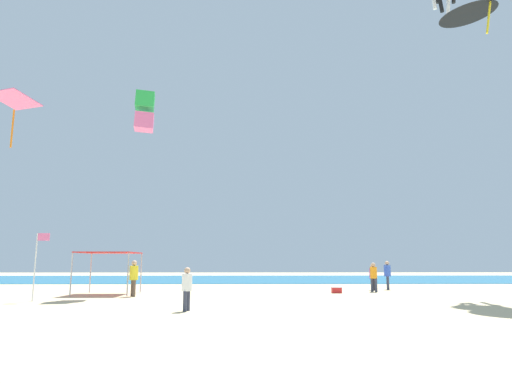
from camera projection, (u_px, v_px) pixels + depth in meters
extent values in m
cube|color=#D1BA8C|center=(245.00, 304.00, 19.21)|extent=(110.00, 110.00, 0.10)
cube|color=#1E6B93|center=(247.00, 279.00, 45.89)|extent=(110.00, 21.90, 0.03)
cylinder|color=#B2B2B7|center=(71.00, 274.00, 22.88)|extent=(0.07, 0.07, 2.28)
cylinder|color=#B2B2B7|center=(128.00, 274.00, 22.93)|extent=(0.07, 0.07, 2.28)
cylinder|color=#B2B2B7|center=(91.00, 273.00, 25.66)|extent=(0.07, 0.07, 2.28)
cylinder|color=#B2B2B7|center=(141.00, 273.00, 25.70)|extent=(0.07, 0.07, 2.28)
cube|color=red|center=(109.00, 253.00, 24.48)|extent=(3.06, 2.89, 0.06)
cylinder|color=brown|center=(132.00, 288.00, 22.73)|extent=(0.17, 0.17, 0.85)
cylinder|color=brown|center=(134.00, 288.00, 22.44)|extent=(0.17, 0.17, 0.85)
cylinder|color=yellow|center=(134.00, 273.00, 22.71)|extent=(0.44, 0.44, 0.74)
sphere|color=tan|center=(134.00, 263.00, 22.79)|extent=(0.28, 0.28, 0.28)
cylinder|color=#33384C|center=(376.00, 285.00, 26.01)|extent=(0.16, 0.16, 0.80)
cylinder|color=#33384C|center=(372.00, 285.00, 26.27)|extent=(0.16, 0.16, 0.80)
cylinder|color=orange|center=(373.00, 273.00, 26.26)|extent=(0.42, 0.42, 0.69)
sphere|color=tan|center=(373.00, 265.00, 26.34)|extent=(0.26, 0.26, 0.26)
cylinder|color=black|center=(374.00, 284.00, 27.77)|extent=(0.14, 0.14, 0.74)
cylinder|color=black|center=(372.00, 284.00, 27.53)|extent=(0.14, 0.14, 0.74)
cylinder|color=purple|center=(372.00, 273.00, 27.76)|extent=(0.38, 0.38, 0.64)
sphere|color=tan|center=(372.00, 267.00, 27.83)|extent=(0.24, 0.24, 0.24)
cylinder|color=#33384C|center=(388.00, 283.00, 28.27)|extent=(0.16, 0.16, 0.84)
cylinder|color=#33384C|center=(388.00, 283.00, 28.58)|extent=(0.16, 0.16, 0.84)
cylinder|color=blue|center=(387.00, 271.00, 28.55)|extent=(0.44, 0.44, 0.73)
sphere|color=tan|center=(387.00, 263.00, 28.63)|extent=(0.27, 0.27, 0.27)
cylinder|color=#33384C|center=(188.00, 301.00, 16.08)|extent=(0.14, 0.14, 0.73)
cylinder|color=#33384C|center=(185.00, 301.00, 15.81)|extent=(0.14, 0.14, 0.73)
cylinder|color=white|center=(187.00, 282.00, 16.05)|extent=(0.38, 0.38, 0.63)
sphere|color=tan|center=(187.00, 270.00, 16.12)|extent=(0.24, 0.24, 0.24)
cylinder|color=silver|center=(35.00, 267.00, 20.10)|extent=(0.06, 0.06, 3.13)
cube|color=pink|center=(44.00, 237.00, 20.33)|extent=(0.55, 0.02, 0.35)
cube|color=red|center=(337.00, 290.00, 25.11)|extent=(0.56, 0.36, 0.32)
cube|color=white|center=(336.00, 287.00, 25.14)|extent=(0.57, 0.37, 0.03)
cube|color=green|center=(145.00, 101.00, 26.03)|extent=(1.31, 1.28, 1.01)
cube|color=pink|center=(144.00, 122.00, 25.82)|extent=(1.31, 1.28, 1.01)
cube|color=pink|center=(15.00, 100.00, 24.22)|extent=(2.63, 2.63, 0.34)
cylinder|color=orange|center=(12.00, 129.00, 23.95)|extent=(0.12, 0.12, 2.17)
cone|color=black|center=(467.00, 10.00, 24.30)|extent=(4.06, 4.03, 1.05)
cylinder|color=yellow|center=(489.00, 14.00, 22.93)|extent=(0.67, 0.35, 2.38)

